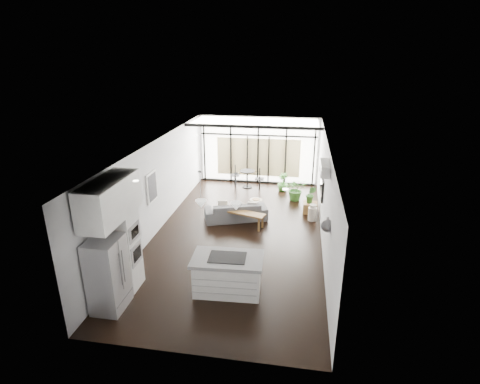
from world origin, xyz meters
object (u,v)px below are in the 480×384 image
(tv, at_px, (322,187))
(sofa, at_px, (236,208))
(pouf, at_px, (256,204))
(fridge, at_px, (108,274))
(milk_can, at_px, (313,212))
(console_bench, at_px, (243,219))
(island, at_px, (228,274))

(tv, bearing_deg, sofa, 179.25)
(sofa, relative_size, pouf, 4.54)
(sofa, bearing_deg, tv, 159.45)
(pouf, bearing_deg, sofa, -119.74)
(pouf, height_order, tv, tv)
(fridge, height_order, milk_can, fridge)
(fridge, relative_size, milk_can, 2.93)
(console_bench, bearing_deg, island, -68.98)
(island, distance_m, tv, 4.61)
(island, bearing_deg, milk_can, 62.07)
(sofa, xyz_separation_m, pouf, (0.55, 0.97, -0.22))
(console_bench, height_order, tv, tv)
(fridge, distance_m, sofa, 5.34)
(sofa, xyz_separation_m, console_bench, (0.30, -0.45, -0.16))
(fridge, bearing_deg, console_bench, 64.48)
(island, relative_size, fridge, 0.98)
(fridge, distance_m, tv, 6.77)
(island, xyz_separation_m, tv, (2.21, 3.95, 0.86))
(island, distance_m, sofa, 4.02)
(fridge, height_order, sofa, fridge)
(island, xyz_separation_m, sofa, (-0.51, 3.98, -0.04))
(island, bearing_deg, fridge, -160.17)
(fridge, relative_size, sofa, 0.80)
(island, relative_size, console_bench, 1.08)
(console_bench, bearing_deg, milk_can, 36.89)
(island, relative_size, sofa, 0.79)
(island, xyz_separation_m, pouf, (0.04, 4.95, -0.26))
(island, distance_m, milk_can, 4.75)
(fridge, xyz_separation_m, milk_can, (4.38, 5.31, -0.54))
(island, distance_m, fridge, 2.61)
(console_bench, bearing_deg, sofa, 140.85)
(sofa, height_order, pouf, sofa)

